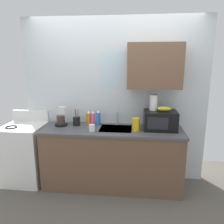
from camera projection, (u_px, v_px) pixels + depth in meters
kitchen_wall_assembly at (121, 95)px, 3.35m from camera, size 2.81×0.42×2.50m
counter_unit at (112, 157)px, 3.26m from camera, size 2.04×0.63×0.90m
sink_faucet at (117, 119)px, 3.37m from camera, size 0.03×0.03×0.18m
stove_range at (25, 153)px, 3.40m from camera, size 0.60×0.60×1.08m
microwave at (160, 120)px, 3.11m from camera, size 0.46×0.35×0.27m
banana_bunch at (164, 109)px, 3.06m from camera, size 0.20×0.11×0.07m
paper_towel_roll at (153, 103)px, 3.11m from camera, size 0.11×0.11×0.22m
coffee_maker at (62, 118)px, 3.32m from camera, size 0.19×0.21×0.28m
dish_soap_bottle_blue at (98, 118)px, 3.31m from camera, size 0.07×0.07×0.23m
dish_soap_bottle_pink at (93, 118)px, 3.32m from camera, size 0.06×0.06×0.22m
dish_soap_bottle_orange at (89, 118)px, 3.37m from camera, size 0.07×0.07×0.21m
cereal_canister at (136, 124)px, 3.06m from camera, size 0.10×0.10×0.18m
mug_white at (92, 128)px, 3.04m from camera, size 0.08×0.08×0.09m
utensil_crock at (77, 121)px, 3.32m from camera, size 0.11×0.11×0.26m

